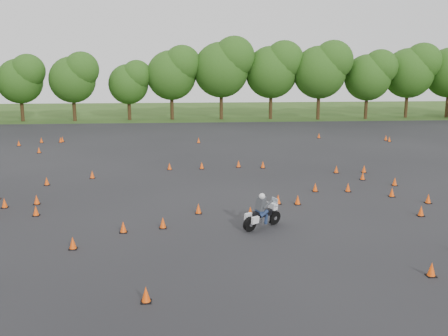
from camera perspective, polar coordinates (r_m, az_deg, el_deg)
ground at (r=23.49m, az=0.82°, el=-4.83°), size 140.00×140.00×0.00m
asphalt_pad at (r=29.27m, az=-0.33°, el=-1.51°), size 62.00×62.00×0.00m
treeline at (r=57.68m, az=-1.35°, el=9.67°), size 86.97×32.25×10.71m
traffic_cones at (r=28.28m, az=-1.60°, el=-1.51°), size 35.63×33.13×0.45m
rider_grey at (r=20.83m, az=4.33°, el=-4.79°), size 2.00×1.65×1.55m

